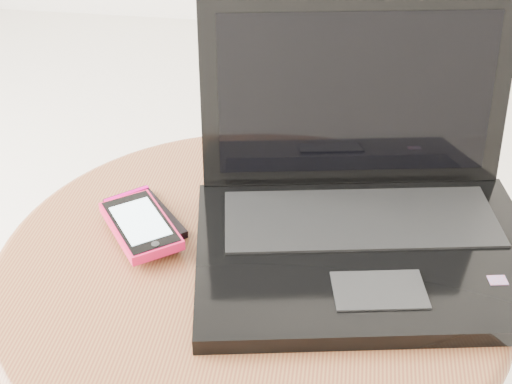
# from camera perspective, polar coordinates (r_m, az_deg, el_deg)

# --- Properties ---
(table) EXTENTS (0.60, 0.60, 0.48)m
(table) POSITION_cam_1_polar(r_m,az_deg,el_deg) (0.89, -0.47, -10.48)
(table) COLOR #552F13
(table) RESTS_ON ground
(laptop) EXTENTS (0.43, 0.37, 0.25)m
(laptop) POSITION_cam_1_polar(r_m,az_deg,el_deg) (0.83, 8.69, -1.10)
(laptop) COLOR black
(laptop) RESTS_ON table
(phone_black) EXTENTS (0.12, 0.13, 0.01)m
(phone_black) POSITION_cam_1_polar(r_m,az_deg,el_deg) (0.88, -9.02, -2.08)
(phone_black) COLOR black
(phone_black) RESTS_ON table
(phone_pink) EXTENTS (0.12, 0.13, 0.01)m
(phone_pink) POSITION_cam_1_polar(r_m,az_deg,el_deg) (0.85, -9.32, -2.67)
(phone_pink) COLOR #CF1243
(phone_pink) RESTS_ON phone_black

